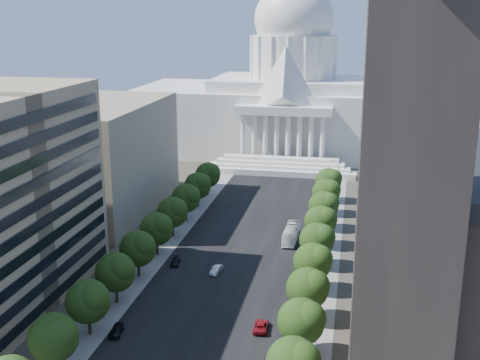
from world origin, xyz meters
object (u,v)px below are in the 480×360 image
Objects in this scene: car_dark_b at (175,262)px; car_red at (261,326)px; car_dark_a at (116,330)px; car_silver at (216,270)px; city_bus at (291,234)px.

car_red is at bearing -54.65° from car_dark_b.
car_dark_a reaches higher than car_red.
car_dark_a reaches higher than car_dark_b.
car_red is (24.06, 6.21, -0.05)m from car_dark_a.
car_silver reaches higher than car_red.
city_bus is (13.46, 22.08, 1.01)m from car_silver.
car_dark_a is 0.87× the size of car_red.
car_dark_a is at bearing -100.14° from car_dark_b.
car_red is 1.18× the size of car_dark_b.
car_dark_b is at bearing -139.10° from city_bus.
car_dark_b is (-22.83, 24.32, -0.09)m from car_red.
car_silver is at bearing 60.58° from car_dark_a.
car_dark_b is (-9.80, 2.81, -0.11)m from car_silver.
car_red reaches higher than car_dark_b.
car_silver is at bearing -23.83° from car_dark_b.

